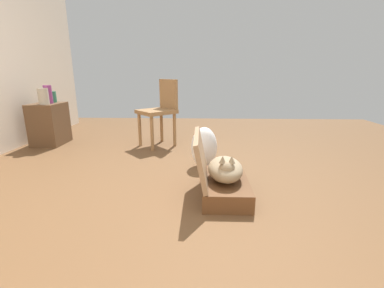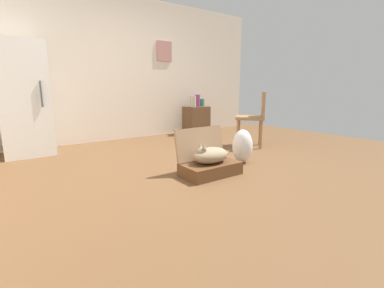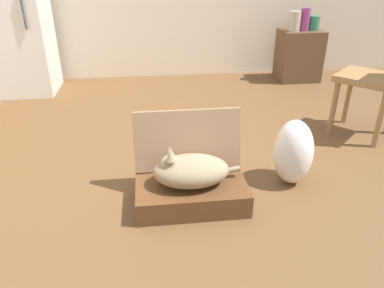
# 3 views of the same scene
# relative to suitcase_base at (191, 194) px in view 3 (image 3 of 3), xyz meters

# --- Properties ---
(ground_plane) EXTENTS (7.68, 7.68, 0.00)m
(ground_plane) POSITION_rel_suitcase_base_xyz_m (-0.03, 0.49, -0.07)
(ground_plane) COLOR brown
(ground_plane) RESTS_ON ground
(suitcase_base) EXTENTS (0.65, 0.38, 0.14)m
(suitcase_base) POSITION_rel_suitcase_base_xyz_m (0.00, 0.00, 0.00)
(suitcase_base) COLOR brown
(suitcase_base) RESTS_ON ground
(suitcase_lid) EXTENTS (0.65, 0.11, 0.37)m
(suitcase_lid) POSITION_rel_suitcase_base_xyz_m (0.00, 0.20, 0.26)
(suitcase_lid) COLOR #9B7756
(suitcase_lid) RESTS_ON suitcase_base
(cat) EXTENTS (0.52, 0.28, 0.24)m
(cat) POSITION_rel_suitcase_base_xyz_m (-0.01, 0.00, 0.16)
(cat) COLOR #998466
(cat) RESTS_ON suitcase_base
(plastic_bag_white) EXTENTS (0.24, 0.28, 0.44)m
(plastic_bag_white) POSITION_rel_suitcase_base_xyz_m (0.68, 0.17, 0.15)
(plastic_bag_white) COLOR white
(plastic_bag_white) RESTS_ON ground
(refrigerator) EXTENTS (0.64, 0.60, 1.60)m
(refrigerator) POSITION_rel_suitcase_base_xyz_m (-1.53, 2.29, 0.73)
(refrigerator) COLOR silver
(refrigerator) RESTS_ON ground
(side_table) EXTENTS (0.47, 0.38, 0.58)m
(side_table) POSITION_rel_suitcase_base_xyz_m (1.55, 2.34, 0.22)
(side_table) COLOR brown
(side_table) RESTS_ON ground
(vase_tall) EXTENTS (0.13, 0.13, 0.21)m
(vase_tall) POSITION_rel_suitcase_base_xyz_m (1.44, 2.30, 0.61)
(vase_tall) COLOR #B7AD99
(vase_tall) RESTS_ON side_table
(vase_short) EXTENTS (0.14, 0.14, 0.16)m
(vase_short) POSITION_rel_suitcase_base_xyz_m (1.67, 2.33, 0.58)
(vase_short) COLOR #2D7051
(vase_short) RESTS_ON side_table
(vase_round) EXTENTS (0.11, 0.11, 0.25)m
(vase_round) POSITION_rel_suitcase_base_xyz_m (1.55, 2.30, 0.63)
(vase_round) COLOR #8C387A
(vase_round) RESTS_ON side_table
(chair) EXTENTS (0.60, 0.60, 0.90)m
(chair) POSITION_rel_suitcase_base_xyz_m (1.55, 0.76, 0.43)
(chair) COLOR olive
(chair) RESTS_ON ground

